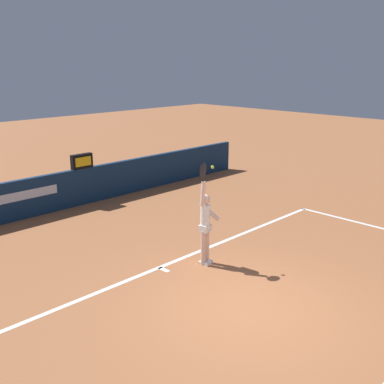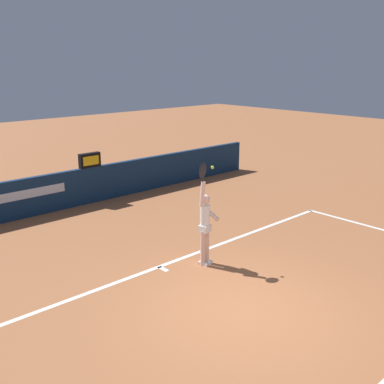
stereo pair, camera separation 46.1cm
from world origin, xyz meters
name	(u,v)px [view 1 (the left image)]	position (x,y,z in m)	size (l,w,h in m)	color
ground_plane	(248,308)	(0.00, 0.00, 0.00)	(60.00, 60.00, 0.00)	#A05F39
court_lines	(252,310)	(0.00, -0.08, 0.00)	(12.08, 5.35, 0.00)	white
back_wall	(41,195)	(-0.01, 7.84, 0.59)	(17.00, 0.17, 1.17)	#122C4E
speed_display	(82,161)	(1.46, 7.84, 1.40)	(0.71, 0.18, 0.46)	black
tennis_player	(205,223)	(0.87, 1.93, 0.98)	(0.49, 0.48, 2.39)	beige
tennis_ball	(212,167)	(1.04, 1.89, 2.23)	(0.07, 0.07, 0.07)	#CBE639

